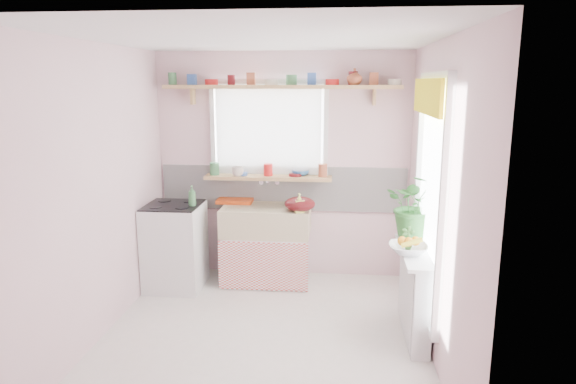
# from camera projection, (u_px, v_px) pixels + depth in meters

# --- Properties ---
(room) EXTENTS (3.20, 3.20, 3.20)m
(room) POSITION_uv_depth(u_px,v_px,m) (343.00, 167.00, 4.92)
(room) COLOR white
(room) RESTS_ON ground
(sink_unit) EXTENTS (0.95, 0.65, 1.11)m
(sink_unit) POSITION_uv_depth(u_px,v_px,m) (266.00, 244.00, 5.62)
(sink_unit) COLOR white
(sink_unit) RESTS_ON ground
(cooker) EXTENTS (0.58, 0.58, 0.93)m
(cooker) POSITION_uv_depth(u_px,v_px,m) (175.00, 246.00, 5.47)
(cooker) COLOR white
(cooker) RESTS_ON ground
(radiator_ledge) EXTENTS (0.22, 0.95, 0.78)m
(radiator_ledge) POSITION_uv_depth(u_px,v_px,m) (415.00, 292.00, 4.42)
(radiator_ledge) COLOR white
(radiator_ledge) RESTS_ON ground
(windowsill) EXTENTS (1.40, 0.22, 0.04)m
(windowsill) POSITION_uv_depth(u_px,v_px,m) (268.00, 177.00, 5.65)
(windowsill) COLOR tan
(windowsill) RESTS_ON room
(pine_shelf) EXTENTS (2.52, 0.24, 0.04)m
(pine_shelf) POSITION_uv_depth(u_px,v_px,m) (281.00, 87.00, 5.42)
(pine_shelf) COLOR tan
(pine_shelf) RESTS_ON room
(shelf_crockery) EXTENTS (2.47, 0.11, 0.12)m
(shelf_crockery) POSITION_uv_depth(u_px,v_px,m) (277.00, 80.00, 5.41)
(shelf_crockery) COLOR #3F7F4C
(shelf_crockery) RESTS_ON pine_shelf
(sill_crockery) EXTENTS (1.35, 0.11, 0.12)m
(sill_crockery) POSITION_uv_depth(u_px,v_px,m) (268.00, 171.00, 5.63)
(sill_crockery) COLOR #3F7F4C
(sill_crockery) RESTS_ON windowsill
(dish_tray) EXTENTS (0.39, 0.30, 0.04)m
(dish_tray) POSITION_uv_depth(u_px,v_px,m) (236.00, 200.00, 5.76)
(dish_tray) COLOR #CF4412
(dish_tray) RESTS_ON sink_unit
(colander) EXTENTS (0.41, 0.41, 0.15)m
(colander) POSITION_uv_depth(u_px,v_px,m) (300.00, 204.00, 5.36)
(colander) COLOR #500D11
(colander) RESTS_ON sink_unit
(jade_plant) EXTENTS (0.57, 0.50, 0.60)m
(jade_plant) POSITION_uv_depth(u_px,v_px,m) (416.00, 205.00, 4.67)
(jade_plant) COLOR #2A6428
(jade_plant) RESTS_ON radiator_ledge
(fruit_bowl) EXTENTS (0.33, 0.33, 0.08)m
(fruit_bowl) POSITION_uv_depth(u_px,v_px,m) (408.00, 249.00, 4.26)
(fruit_bowl) COLOR silver
(fruit_bowl) RESTS_ON radiator_ledge
(herb_pot) EXTENTS (0.13, 0.11, 0.21)m
(herb_pot) POSITION_uv_depth(u_px,v_px,m) (408.00, 239.00, 4.29)
(herb_pot) COLOR #386B2A
(herb_pot) RESTS_ON radiator_ledge
(soap_bottle_sink) EXTENTS (0.11, 0.11, 0.20)m
(soap_bottle_sink) POSITION_uv_depth(u_px,v_px,m) (299.00, 203.00, 5.28)
(soap_bottle_sink) COLOR #E8ED69
(soap_bottle_sink) RESTS_ON sink_unit
(sill_cup) EXTENTS (0.15, 0.15, 0.10)m
(sill_cup) POSITION_uv_depth(u_px,v_px,m) (238.00, 171.00, 5.61)
(sill_cup) COLOR beige
(sill_cup) RESTS_ON windowsill
(sill_bowl) EXTENTS (0.25, 0.25, 0.06)m
(sill_bowl) POSITION_uv_depth(u_px,v_px,m) (300.00, 173.00, 5.66)
(sill_bowl) COLOR #3266A3
(sill_bowl) RESTS_ON windowsill
(shelf_vase) EXTENTS (0.21, 0.21, 0.17)m
(shelf_vase) POSITION_uv_depth(u_px,v_px,m) (354.00, 77.00, 5.31)
(shelf_vase) COLOR #AA5434
(shelf_vase) RESTS_ON pine_shelf
(cooker_bottle) EXTENTS (0.09, 0.09, 0.21)m
(cooker_bottle) POSITION_uv_depth(u_px,v_px,m) (192.00, 196.00, 5.29)
(cooker_bottle) COLOR #41834B
(cooker_bottle) RESTS_ON cooker
(fruit) EXTENTS (0.20, 0.14, 0.10)m
(fruit) POSITION_uv_depth(u_px,v_px,m) (409.00, 242.00, 4.26)
(fruit) COLOR orange
(fruit) RESTS_ON fruit_bowl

